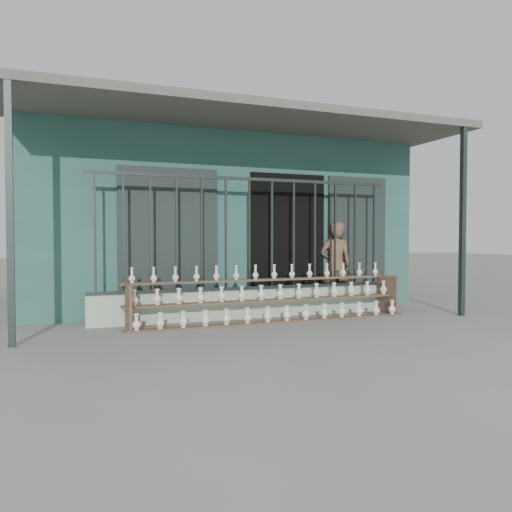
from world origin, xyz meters
name	(u,v)px	position (x,y,z in m)	size (l,w,h in m)	color
ground	(282,332)	(0.00, 0.00, 0.00)	(60.00, 60.00, 0.00)	slate
workshop_building	(202,222)	(0.00, 4.23, 1.62)	(7.40, 6.60, 3.21)	#2B5C52
parapet_wall	(249,304)	(0.00, 1.30, 0.23)	(5.00, 0.20, 0.45)	beige
security_fence	(249,234)	(0.00, 1.30, 1.35)	(5.00, 0.04, 1.80)	#283330
shelf_rack	(271,297)	(0.21, 0.88, 0.36)	(4.50, 0.68, 0.85)	brown
elderly_woman	(336,265)	(1.80, 1.68, 0.78)	(0.57, 0.38, 1.57)	brown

